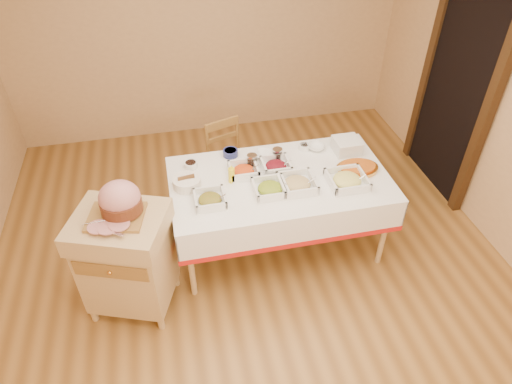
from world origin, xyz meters
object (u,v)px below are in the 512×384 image
mustard_bottle (232,174)px  brass_platter (357,168)px  bread_basket (187,183)px  plate_stack (346,146)px  butcher_cart (127,257)px  dining_chair (230,163)px  preserve_jar_right (277,155)px  preserve_jar_left (252,161)px  ham_on_board (119,202)px  dining_table (279,193)px

mustard_bottle → brass_platter: 1.07m
bread_basket → plate_stack: bearing=8.1°
butcher_cart → bread_basket: bearing=40.9°
butcher_cart → dining_chair: (0.98, 1.15, -0.08)m
preserve_jar_right → bread_basket: size_ratio=0.49×
brass_platter → bread_basket: bearing=176.6°
preserve_jar_left → plate_stack: 0.87m
ham_on_board → mustard_bottle: size_ratio=2.45×
dining_chair → preserve_jar_left: preserve_jar_left is taller
ham_on_board → mustard_bottle: ham_on_board is taller
dining_chair → ham_on_board: 1.58m
ham_on_board → bread_basket: ham_on_board is taller
dining_table → preserve_jar_left: bearing=130.7°
dining_chair → plate_stack: (0.99, -0.49, 0.38)m
dining_table → preserve_jar_right: preserve_jar_right is taller
dining_table → brass_platter: brass_platter is taller
preserve_jar_left → bread_basket: (-0.57, -0.17, -0.01)m
dining_table → mustard_bottle: bearing=174.7°
butcher_cart → plate_stack: bearing=18.5°
brass_platter → ham_on_board: bearing=-170.1°
dining_table → preserve_jar_right: 0.34m
dining_chair → plate_stack: 1.17m
preserve_jar_right → mustard_bottle: 0.50m
preserve_jar_left → brass_platter: bearing=-16.4°
preserve_jar_left → preserve_jar_right: size_ratio=1.00×
dining_table → preserve_jar_left: size_ratio=16.34×
dining_table → preserve_jar_left: preserve_jar_left is taller
bread_basket → plate_stack: (1.44, 0.21, 0.02)m
butcher_cart → mustard_bottle: mustard_bottle is taller
dining_table → butcher_cart: bearing=-162.6°
dining_chair → mustard_bottle: size_ratio=5.16×
preserve_jar_right → bread_basket: preserve_jar_right is taller
dining_table → brass_platter: bearing=-2.9°
ham_on_board → plate_stack: size_ratio=1.84×
ham_on_board → brass_platter: bearing=9.9°
mustard_bottle → plate_stack: 1.10m
butcher_cart → plate_stack: butcher_cart is taller
mustard_bottle → bread_basket: bearing=177.8°
bread_basket → brass_platter: (1.43, -0.08, -0.02)m
preserve_jar_left → ham_on_board: bearing=-150.9°
ham_on_board → plate_stack: bearing=18.0°
butcher_cart → mustard_bottle: 1.04m
preserve_jar_left → dining_table: bearing=-49.3°
mustard_bottle → bread_basket: mustard_bottle is taller
dining_chair → bread_basket: size_ratio=3.80×
ham_on_board → preserve_jar_right: bearing=26.1°
dining_table → brass_platter: size_ratio=4.94×
dining_table → dining_chair: (-0.30, 0.75, -0.16)m
ham_on_board → dining_chair: bearing=50.0°
bread_basket → dining_table: bearing=-3.8°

